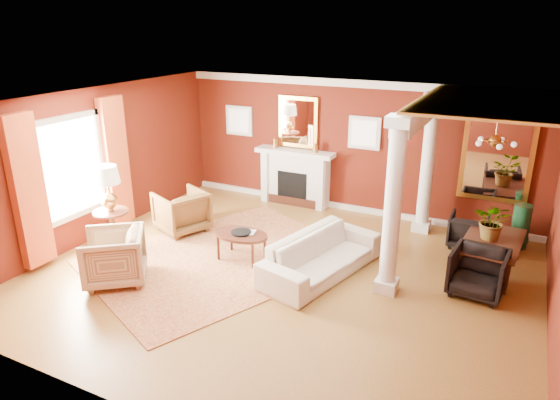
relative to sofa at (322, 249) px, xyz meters
The scene contains 27 objects.
ground 0.81m from the sofa, 146.24° to the right, with size 8.00×8.00×0.00m, color brown.
room_shell 1.69m from the sofa, 146.24° to the right, with size 8.04×7.04×2.92m.
fireplace 3.49m from the sofa, 122.17° to the left, with size 1.85×0.42×1.29m.
overmantel_mirror 3.87m from the sofa, 121.00° to the left, with size 0.95×0.07×1.15m.
flank_window_left 4.79m from the sofa, 137.72° to the left, with size 0.70×0.07×0.70m.
flank_window_right 3.38m from the sofa, 95.60° to the left, with size 0.70×0.07×0.70m.
left_window 4.65m from the sofa, 167.70° to the right, with size 0.21×2.55×2.60m.
column_front 1.50m from the sofa, ahead, with size 0.36×0.36×2.80m.
column_back 3.03m from the sofa, 66.44° to the left, with size 0.36×0.36×2.80m.
header_beam 2.88m from the sofa, 53.15° to the left, with size 0.30×3.20×0.32m, color silver.
amber_ceiling 3.60m from the sofa, 31.00° to the left, with size 2.30×3.40×0.04m, color gold.
dining_mirror 4.02m from the sofa, 52.72° to the left, with size 1.30×0.07×1.70m.
chandelier 3.28m from the sofa, 31.36° to the left, with size 0.60×0.62×0.75m.
crown_trim 3.93m from the sofa, 100.15° to the left, with size 8.00×0.08×0.16m, color silver.
base_trim 3.17m from the sofa, 100.15° to the left, with size 8.00×0.08×0.12m, color silver.
rug 1.89m from the sofa, behind, with size 3.32×4.42×0.02m, color maroon.
sofa is the anchor object (origin of this frame).
armchair_leopard 3.26m from the sofa, behind, with size 0.90×0.85×0.93m, color black.
armchair_stripe 3.41m from the sofa, 149.24° to the right, with size 0.94×0.88×0.96m, color tan.
coffee_table 1.48m from the sofa, behind, with size 1.01×1.01×0.51m.
coffee_book 1.45m from the sofa, behind, with size 0.18×0.02×0.25m, color black.
side_table 4.00m from the sofa, 168.43° to the right, with size 0.64×0.64×1.61m.
dining_table 2.92m from the sofa, 28.21° to the left, with size 1.61×0.57×0.90m, color black.
dining_chair_near 2.47m from the sofa, 10.72° to the left, with size 0.80×0.74×0.82m, color black.
dining_chair_far 3.06m from the sofa, 47.37° to the left, with size 0.67×0.63×0.69m, color black.
green_urn 3.95m from the sofa, 41.75° to the left, with size 0.36×0.36×0.86m.
potted_plant 2.97m from the sofa, 29.62° to the left, with size 0.60×0.66×0.52m, color #26591E.
Camera 1 is at (3.29, -6.71, 4.07)m, focal length 32.00 mm.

